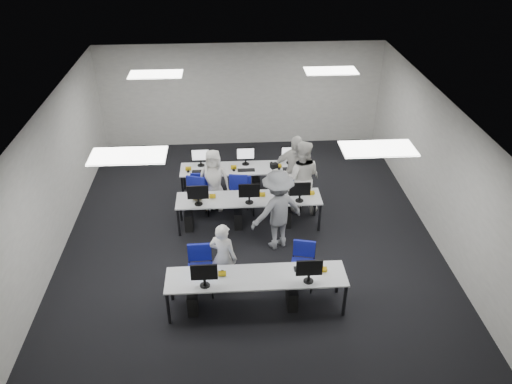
{
  "coord_description": "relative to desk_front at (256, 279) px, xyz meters",
  "views": [
    {
      "loc": [
        -0.43,
        -9.1,
        6.61
      ],
      "look_at": [
        0.15,
        0.01,
        1.0
      ],
      "focal_mm": 35.0,
      "sensor_mm": 36.0,
      "label": 1
    }
  ],
  "objects": [
    {
      "name": "chair_7",
      "position": [
        1.01,
        3.34,
        -0.42
      ],
      "size": [
        0.44,
        0.47,
        0.83
      ],
      "rotation": [
        0.0,
        0.0,
        -0.08
      ],
      "color": "navy",
      "rests_on": "ground"
    },
    {
      "name": "desk_mid",
      "position": [
        0.0,
        2.6,
        0.0
      ],
      "size": [
        3.2,
        0.7,
        0.73
      ],
      "color": "#B0B2B5",
      "rests_on": "ground"
    },
    {
      "name": "chair_2",
      "position": [
        -1.12,
        3.26,
        -0.39
      ],
      "size": [
        0.48,
        0.51,
        0.91
      ],
      "rotation": [
        0.0,
        0.0,
        -0.06
      ],
      "color": "navy",
      "rests_on": "ground"
    },
    {
      "name": "student_0",
      "position": [
        -0.58,
        0.55,
        0.06
      ],
      "size": [
        0.64,
        0.54,
        1.48
      ],
      "primitive_type": "imported",
      "rotation": [
        0.0,
        0.0,
        2.72
      ],
      "color": "silver",
      "rests_on": "ground"
    },
    {
      "name": "equipment_back",
      "position": [
        0.19,
        4.02,
        -0.32
      ],
      "size": [
        2.91,
        0.41,
        1.19
      ],
      "color": "white",
      "rests_on": "desk_back"
    },
    {
      "name": "handbag",
      "position": [
        -1.13,
        2.58,
        0.17
      ],
      "size": [
        0.31,
        0.21,
        0.25
      ],
      "primitive_type": "ellipsoid",
      "rotation": [
        0.0,
        0.0,
        -0.05
      ],
      "color": "olive",
      "rests_on": "desk_mid"
    },
    {
      "name": "dslr_camera",
      "position": [
        0.48,
        2.0,
        1.17
      ],
      "size": [
        0.2,
        0.22,
        0.1
      ],
      "primitive_type": "cube",
      "rotation": [
        0.0,
        0.0,
        3.56
      ],
      "color": "black",
      "rests_on": "photographer"
    },
    {
      "name": "chair_4",
      "position": [
        1.07,
        3.26,
        -0.42
      ],
      "size": [
        0.44,
        0.47,
        0.83
      ],
      "rotation": [
        0.0,
        0.0,
        -0.08
      ],
      "color": "navy",
      "rests_on": "ground"
    },
    {
      "name": "student_1",
      "position": [
        1.24,
        3.18,
        0.21
      ],
      "size": [
        0.97,
        0.82,
        1.79
      ],
      "primitive_type": "imported",
      "rotation": [
        0.0,
        0.0,
        2.97
      ],
      "color": "silver",
      "rests_on": "ground"
    },
    {
      "name": "desk_front",
      "position": [
        0.0,
        0.0,
        0.0
      ],
      "size": [
        3.2,
        0.7,
        0.73
      ],
      "color": "#B0B2B5",
      "rests_on": "ground"
    },
    {
      "name": "student_3",
      "position": [
        1.11,
        3.36,
        0.24
      ],
      "size": [
        1.17,
        0.8,
        1.85
      ],
      "primitive_type": "imported",
      "rotation": [
        0.0,
        0.0,
        -0.36
      ],
      "color": "silver",
      "rests_on": "ground"
    },
    {
      "name": "photographer",
      "position": [
        0.56,
        1.83,
        0.22
      ],
      "size": [
        1.33,
        1.08,
        1.79
      ],
      "primitive_type": "imported",
      "rotation": [
        0.0,
        0.0,
        3.56
      ],
      "color": "slate",
      "rests_on": "ground"
    },
    {
      "name": "equipment_mid",
      "position": [
        -0.19,
        2.58,
        -0.32
      ],
      "size": [
        2.91,
        0.41,
        1.19
      ],
      "color": "white",
      "rests_on": "desk_mid"
    },
    {
      "name": "chair_3",
      "position": [
        -0.09,
        3.14,
        -0.41
      ],
      "size": [
        0.48,
        0.51,
        0.86
      ],
      "rotation": [
        0.0,
        0.0,
        0.13
      ],
      "color": "navy",
      "rests_on": "ground"
    },
    {
      "name": "chair_1",
      "position": [
        0.92,
        0.57,
        -0.4
      ],
      "size": [
        0.54,
        0.57,
        0.9
      ],
      "rotation": [
        0.0,
        0.0,
        -0.24
      ],
      "color": "navy",
      "rests_on": "ground"
    },
    {
      "name": "chair_5",
      "position": [
        -1.13,
        3.43,
        -0.38
      ],
      "size": [
        0.59,
        0.62,
        0.95
      ],
      "rotation": [
        0.0,
        0.0,
        -0.3
      ],
      "color": "navy",
      "rests_on": "ground"
    },
    {
      "name": "chair_6",
      "position": [
        -0.18,
        3.48,
        -0.39
      ],
      "size": [
        0.52,
        0.56,
        0.94
      ],
      "rotation": [
        0.0,
        0.0,
        -0.14
      ],
      "color": "navy",
      "rests_on": "ground"
    },
    {
      "name": "ceiling_panels",
      "position": [
        0.0,
        2.4,
        2.3
      ],
      "size": [
        5.2,
        4.6,
        0.02
      ],
      "color": "white",
      "rests_on": "room"
    },
    {
      "name": "chair_0",
      "position": [
        -1.01,
        0.52,
        -0.38
      ],
      "size": [
        0.48,
        0.52,
        0.95
      ],
      "rotation": [
        0.0,
        0.0,
        0.03
      ],
      "color": "navy",
      "rests_on": "ground"
    },
    {
      "name": "equipment_front",
      "position": [
        -0.19,
        -0.02,
        -0.32
      ],
      "size": [
        2.51,
        0.41,
        1.19
      ],
      "color": "#0C2FA2",
      "rests_on": "desk_front"
    },
    {
      "name": "desk_back",
      "position": [
        0.0,
        4.0,
        0.0
      ],
      "size": [
        3.2,
        0.7,
        0.73
      ],
      "color": "#B0B2B5",
      "rests_on": "ground"
    },
    {
      "name": "room",
      "position": [
        0.0,
        2.4,
        0.82
      ],
      "size": [
        9.0,
        9.02,
        3.0
      ],
      "color": "black",
      "rests_on": "ground"
    },
    {
      "name": "student_2",
      "position": [
        -0.78,
        3.39,
        0.08
      ],
      "size": [
        0.78,
        0.55,
        1.52
      ],
      "primitive_type": "imported",
      "rotation": [
        0.0,
        0.0,
        -0.09
      ],
      "color": "silver",
      "rests_on": "ground"
    }
  ]
}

